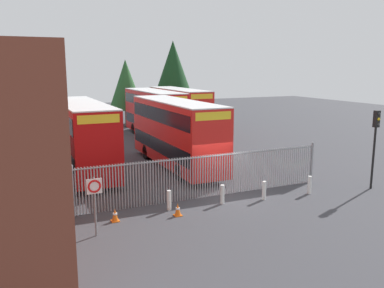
% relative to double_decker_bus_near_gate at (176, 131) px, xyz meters
% --- Properties ---
extents(ground_plane, '(100.00, 100.00, 0.00)m').
position_rel_double_decker_bus_near_gate_xyz_m(ground_plane, '(-0.01, 1.38, -2.42)').
color(ground_plane, '#3D3D42').
extents(palisade_fence, '(13.53, 0.14, 2.35)m').
position_rel_double_decker_bus_near_gate_xyz_m(palisade_fence, '(-0.93, -6.62, -1.24)').
color(palisade_fence, gray).
rests_on(palisade_fence, ground).
extents(double_decker_bus_near_gate, '(2.54, 10.81, 4.42)m').
position_rel_double_decker_bus_near_gate_xyz_m(double_decker_bus_near_gate, '(0.00, 0.00, 0.00)').
color(double_decker_bus_near_gate, red).
rests_on(double_decker_bus_near_gate, ground).
extents(double_decker_bus_behind_fence_left, '(2.54, 10.81, 4.42)m').
position_rel_double_decker_bus_near_gate_xyz_m(double_decker_bus_behind_fence_left, '(-5.85, 1.22, 0.00)').
color(double_decker_bus_behind_fence_left, '#B70C0C').
rests_on(double_decker_bus_behind_fence_left, ground).
extents(double_decker_bus_behind_fence_right, '(2.54, 10.81, 4.42)m').
position_rel_double_decker_bus_near_gate_xyz_m(double_decker_bus_behind_fence_right, '(2.43, 11.51, 0.00)').
color(double_decker_bus_behind_fence_right, red).
rests_on(double_decker_bus_behind_fence_right, ground).
extents(double_decker_bus_far_back, '(2.54, 10.81, 4.42)m').
position_rel_double_decker_bus_near_gate_xyz_m(double_decker_bus_far_back, '(5.72, 13.35, 0.00)').
color(double_decker_bus_far_back, red).
rests_on(double_decker_bus_far_back, ground).
extents(bollard_near_left, '(0.20, 0.20, 0.95)m').
position_rel_double_decker_bus_near_gate_xyz_m(bollard_near_left, '(-3.45, -7.67, -1.95)').
color(bollard_near_left, silver).
rests_on(bollard_near_left, ground).
extents(bollard_center_front, '(0.20, 0.20, 0.95)m').
position_rel_double_decker_bus_near_gate_xyz_m(bollard_center_front, '(-0.77, -7.90, -1.95)').
color(bollard_center_front, silver).
rests_on(bollard_center_front, ground).
extents(bollard_near_right, '(0.20, 0.20, 0.95)m').
position_rel_double_decker_bus_near_gate_xyz_m(bollard_near_right, '(1.45, -8.20, -1.95)').
color(bollard_near_right, silver).
rests_on(bollard_near_right, ground).
extents(bollard_far_right, '(0.20, 0.20, 0.95)m').
position_rel_double_decker_bus_near_gate_xyz_m(bollard_far_right, '(4.19, -8.36, -1.95)').
color(bollard_far_right, silver).
rests_on(bollard_far_right, ground).
extents(traffic_cone_by_gate, '(0.34, 0.34, 0.59)m').
position_rel_double_decker_bus_near_gate_xyz_m(traffic_cone_by_gate, '(-3.36, -8.51, -2.13)').
color(traffic_cone_by_gate, orange).
rests_on(traffic_cone_by_gate, ground).
extents(traffic_cone_mid_forecourt, '(0.34, 0.34, 0.59)m').
position_rel_double_decker_bus_near_gate_xyz_m(traffic_cone_mid_forecourt, '(-6.09, -8.03, -2.13)').
color(traffic_cone_mid_forecourt, orange).
rests_on(traffic_cone_mid_forecourt, ground).
extents(speed_limit_sign_post, '(0.60, 0.14, 2.40)m').
position_rel_double_decker_bus_near_gate_xyz_m(speed_limit_sign_post, '(-7.14, -9.26, -0.65)').
color(speed_limit_sign_post, slate).
rests_on(speed_limit_sign_post, ground).
extents(traffic_light_kerbside, '(0.28, 0.33, 4.30)m').
position_rel_double_decker_bus_near_gate_xyz_m(traffic_light_kerbside, '(7.92, -9.01, 0.56)').
color(traffic_light_kerbside, black).
rests_on(traffic_light_kerbside, ground).
extents(tree_tall_back, '(3.86, 3.86, 7.38)m').
position_rel_double_decker_bus_near_gate_xyz_m(tree_tall_back, '(2.18, 20.28, 2.19)').
color(tree_tall_back, '#4C3823').
rests_on(tree_tall_back, ground).
extents(tree_short_side, '(4.72, 4.72, 9.74)m').
position_rel_double_decker_bus_near_gate_xyz_m(tree_short_side, '(8.88, 22.79, 3.93)').
color(tree_short_side, '#4C3823').
rests_on(tree_short_side, ground).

